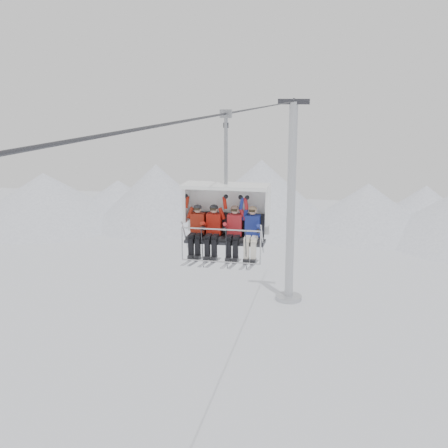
% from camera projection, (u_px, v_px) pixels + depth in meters
% --- Properties ---
extents(ridgeline, '(72.00, 21.00, 7.00)m').
position_uv_depth(ridgeline, '(292.00, 203.00, 57.28)').
color(ridgeline, silver).
rests_on(ridgeline, ground).
extents(lift_tower_right, '(2.00, 1.80, 13.48)m').
position_uv_depth(lift_tower_right, '(291.00, 218.00, 37.18)').
color(lift_tower_right, '#ABADB3').
rests_on(lift_tower_right, ground).
extents(haul_cable, '(0.06, 50.00, 0.06)m').
position_uv_depth(haul_cable, '(224.00, 114.00, 14.49)').
color(haul_cable, '#2F2F34').
rests_on(haul_cable, lift_tower_left).
extents(chairlift_carrier, '(2.33, 1.17, 3.98)m').
position_uv_depth(chairlift_carrier, '(227.00, 211.00, 15.44)').
color(chairlift_carrier, black).
rests_on(chairlift_carrier, haul_cable).
extents(skier_far_left, '(0.39, 1.69, 1.57)m').
position_uv_depth(skier_far_left, '(197.00, 229.00, 15.41)').
color(skier_far_left, '#A32312').
rests_on(skier_far_left, chairlift_carrier).
extents(skier_center_left, '(0.40, 1.69, 1.59)m').
position_uv_depth(skier_center_left, '(213.00, 229.00, 15.32)').
color(skier_center_left, red).
rests_on(skier_center_left, chairlift_carrier).
extents(skier_center_right, '(0.40, 1.69, 1.59)m').
position_uv_depth(skier_center_right, '(234.00, 230.00, 15.20)').
color(skier_center_right, red).
rests_on(skier_center_right, chairlift_carrier).
extents(skier_far_right, '(0.40, 1.69, 1.59)m').
position_uv_depth(skier_far_right, '(252.00, 231.00, 15.11)').
color(skier_far_right, navy).
rests_on(skier_far_right, chairlift_carrier).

